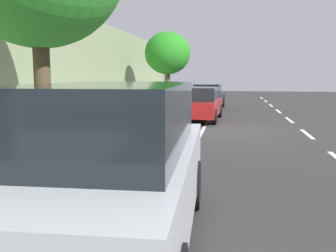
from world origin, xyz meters
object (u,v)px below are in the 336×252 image
Objects in this scene: parked_sedan_red_second at (200,104)px; parked_suv_silver_mid at (113,165)px; parked_sedan_black_nearest at (208,97)px; bicycle_at_curb at (139,150)px; cyclist_with_backpack at (134,122)px; street_tree_near_cyclist at (167,53)px; fire_hydrant at (123,131)px.

parked_sedan_red_second is 12.98m from parked_suv_silver_mid.
bicycle_at_curb is at bearing 87.69° from parked_sedan_black_nearest.
street_tree_near_cyclist reaches higher than cyclist_with_backpack.
street_tree_near_cyclist reaches higher than bicycle_at_curb.
parked_sedan_black_nearest is 5.35× the size of fire_hydrant.
parked_sedan_red_second is 0.99× the size of street_tree_near_cyclist.
cyclist_with_backpack is 1.94× the size of fire_hydrant.
fire_hydrant is at bearing 78.48° from parked_sedan_red_second.
parked_sedan_red_second is at bearing -101.52° from fire_hydrant.
cyclist_with_backpack is at bearing 96.57° from street_tree_near_cyclist.
parked_suv_silver_mid is 4.03m from bicycle_at_curb.
street_tree_near_cyclist is 13.08m from fire_hydrant.
parked_sedan_black_nearest is 0.94× the size of parked_suv_silver_mid.
fire_hydrant is (0.89, -1.72, 0.16)m from bicycle_at_curb.
parked_sedan_black_nearest is at bearing -96.47° from fire_hydrant.
cyclist_with_backpack is at bearing 117.84° from fire_hydrant.
parked_sedan_red_second reaches higher than bicycle_at_curb.
parked_suv_silver_mid is at bearing 101.74° from cyclist_with_backpack.
parked_sedan_red_second is at bearing 89.97° from parked_sedan_black_nearest.
parked_sedan_black_nearest is at bearing -168.57° from street_tree_near_cyclist.
parked_suv_silver_mid reaches higher than parked_sedan_black_nearest.
cyclist_with_backpack reaches higher than fire_hydrant.
cyclist_with_backpack is 1.50m from fire_hydrant.
street_tree_near_cyclist reaches higher than parked_sedan_red_second.
parked_sedan_black_nearest is 2.75× the size of cyclist_with_backpack.
parked_sedan_red_second is 8.65m from cyclist_with_backpack.
parked_sedan_black_nearest is 13.32m from fire_hydrant.
bicycle_at_curb is 0.38× the size of street_tree_near_cyclist.
parked_sedan_red_second is at bearing -89.64° from parked_suv_silver_mid.
parked_sedan_black_nearest is 14.52m from cyclist_with_backpack.
street_tree_near_cyclist is at bearing -65.68° from parked_sedan_red_second.
parked_suv_silver_mid is 18.70m from street_tree_near_cyclist.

